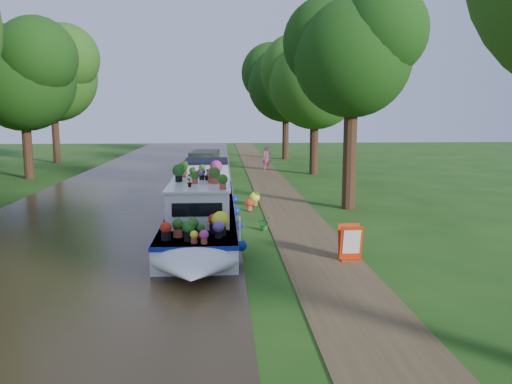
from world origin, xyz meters
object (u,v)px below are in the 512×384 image
object	(u,v)px
plant_boat	(202,205)
pedestrian_pink	(267,158)
second_boat	(205,164)
sandwich_board	(350,244)

from	to	relation	value
plant_boat	pedestrian_pink	size ratio (longest dim) A/B	8.07
plant_boat	pedestrian_pink	distance (m)	18.47
plant_boat	pedestrian_pink	world-z (taller)	plant_boat
plant_boat	second_boat	bearing A→B (deg)	91.67
plant_boat	sandwich_board	distance (m)	5.86
sandwich_board	plant_boat	bearing A→B (deg)	135.49
sandwich_board	pedestrian_pink	size ratio (longest dim) A/B	0.58
second_boat	pedestrian_pink	world-z (taller)	pedestrian_pink
plant_boat	sandwich_board	bearing A→B (deg)	-44.14
plant_boat	sandwich_board	xyz separation A→B (m)	(4.20, -4.08, -0.38)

